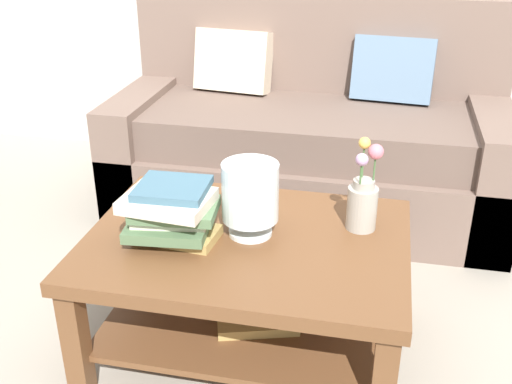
% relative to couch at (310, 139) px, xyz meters
% --- Properties ---
extents(ground_plane, '(10.00, 10.00, 0.00)m').
position_rel_couch_xyz_m(ground_plane, '(-0.08, -0.99, -0.36)').
color(ground_plane, gray).
extents(couch, '(1.96, 0.90, 1.06)m').
position_rel_couch_xyz_m(couch, '(0.00, 0.00, 0.00)').
color(couch, brown).
rests_on(couch, ground).
extents(coffee_table, '(1.09, 0.80, 0.46)m').
position_rel_couch_xyz_m(coffee_table, '(-0.05, -1.24, -0.03)').
color(coffee_table, brown).
rests_on(coffee_table, ground).
extents(book_stack_main, '(0.31, 0.25, 0.20)m').
position_rel_couch_xyz_m(book_stack_main, '(-0.29, -1.31, 0.20)').
color(book_stack_main, tan).
rests_on(book_stack_main, coffee_table).
extents(glass_hurricane_vase, '(0.19, 0.19, 0.26)m').
position_rel_couch_xyz_m(glass_hurricane_vase, '(-0.05, -1.21, 0.25)').
color(glass_hurricane_vase, silver).
rests_on(glass_hurricane_vase, coffee_table).
extents(flower_pitcher, '(0.11, 0.11, 0.33)m').
position_rel_couch_xyz_m(flower_pitcher, '(0.32, -1.09, 0.21)').
color(flower_pitcher, '#9E998E').
rests_on(flower_pitcher, coffee_table).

